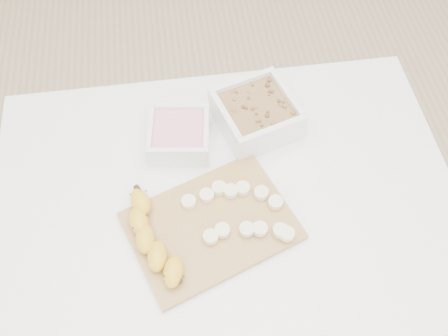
{
  "coord_description": "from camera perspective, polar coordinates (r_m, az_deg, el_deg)",
  "views": [
    {
      "loc": [
        -0.08,
        -0.53,
        1.68
      ],
      "look_at": [
        0.0,
        0.03,
        0.81
      ],
      "focal_mm": 40.0,
      "sensor_mm": 36.0,
      "label": 1
    }
  ],
  "objects": [
    {
      "name": "ground",
      "position": [
        1.77,
        0.14,
        -15.2
      ],
      "size": [
        3.5,
        3.5,
        0.0
      ],
      "primitive_type": "plane",
      "color": "#C6AD89",
      "rests_on": "ground"
    },
    {
      "name": "bowl_yogurt",
      "position": [
        1.13,
        -5.15,
        3.79
      ],
      "size": [
        0.15,
        0.15,
        0.06
      ],
      "color": "white",
      "rests_on": "table"
    },
    {
      "name": "banana_slices",
      "position": [
        1.03,
        1.92,
        -4.95
      ],
      "size": [
        0.22,
        0.16,
        0.02
      ],
      "color": "#F3E9BC",
      "rests_on": "cutting_board"
    },
    {
      "name": "banana",
      "position": [
        1.0,
        -8.03,
        -8.05
      ],
      "size": [
        0.09,
        0.23,
        0.04
      ],
      "primitive_type": null,
      "rotation": [
        0.0,
        0.0,
        0.13
      ],
      "color": "gold",
      "rests_on": "cutting_board"
    },
    {
      "name": "cutting_board",
      "position": [
        1.03,
        -1.46,
        -6.62
      ],
      "size": [
        0.38,
        0.33,
        0.01
      ],
      "primitive_type": "cube",
      "rotation": [
        0.0,
        0.0,
        0.35
      ],
      "color": "#A67844",
      "rests_on": "table"
    },
    {
      "name": "table",
      "position": [
        1.16,
        0.2,
        -5.41
      ],
      "size": [
        1.0,
        0.7,
        0.75
      ],
      "color": "white",
      "rests_on": "ground"
    },
    {
      "name": "bowl_granola",
      "position": [
        1.15,
        3.71,
        6.23
      ],
      "size": [
        0.21,
        0.21,
        0.08
      ],
      "color": "white",
      "rests_on": "table"
    }
  ]
}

